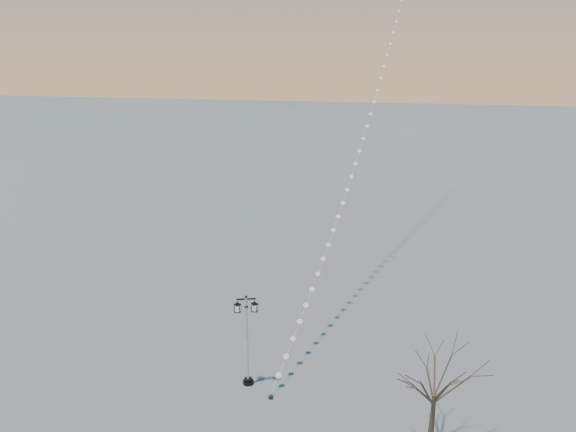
# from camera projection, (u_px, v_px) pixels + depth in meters

# --- Properties ---
(ground) EXTENTS (300.00, 300.00, 0.00)m
(ground) POSITION_uv_depth(u_px,v_px,m) (260.00, 413.00, 26.09)
(ground) COLOR #5C5F5D
(ground) RESTS_ON ground
(street_lamp) EXTENTS (1.28, 0.69, 5.17)m
(street_lamp) POSITION_uv_depth(u_px,v_px,m) (247.00, 336.00, 27.52)
(street_lamp) COLOR black
(street_lamp) RESTS_ON ground
(bare_tree) EXTENTS (2.74, 2.74, 4.55)m
(bare_tree) POSITION_uv_depth(u_px,v_px,m) (436.00, 382.00, 23.28)
(bare_tree) COLOR #423225
(bare_tree) RESTS_ON ground
(kite_train) EXTENTS (7.83, 40.88, 30.18)m
(kite_train) POSITION_uv_depth(u_px,v_px,m) (372.00, 75.00, 40.77)
(kite_train) COLOR black
(kite_train) RESTS_ON ground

